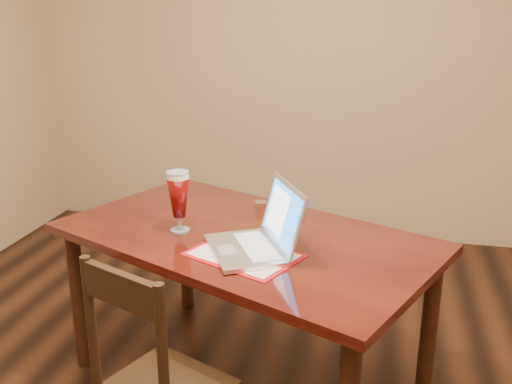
# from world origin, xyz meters

# --- Properties ---
(dining_table) EXTENTS (1.79, 1.44, 1.00)m
(dining_table) POSITION_xyz_m (-0.20, 0.57, 0.66)
(dining_table) COLOR #4E150A
(dining_table) RESTS_ON ground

